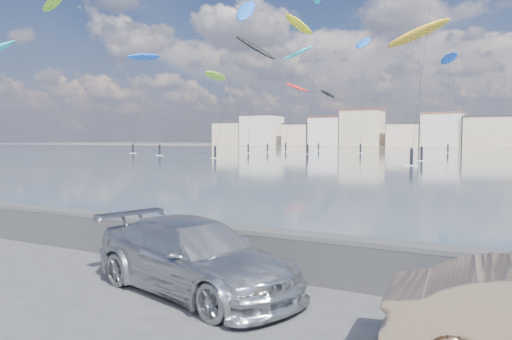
# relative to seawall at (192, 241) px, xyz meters

# --- Properties ---
(ground) EXTENTS (700.00, 700.00, 0.00)m
(ground) POSITION_rel_seawall_xyz_m (0.00, -2.70, -0.58)
(ground) COLOR #333335
(ground) RESTS_ON ground
(bay_water) EXTENTS (500.00, 177.00, 0.00)m
(bay_water) POSITION_rel_seawall_xyz_m (0.00, 88.80, -0.58)
(bay_water) COLOR #314253
(bay_water) RESTS_ON ground
(far_shore_strip) EXTENTS (500.00, 60.00, 0.00)m
(far_shore_strip) POSITION_rel_seawall_xyz_m (0.00, 197.30, -0.57)
(far_shore_strip) COLOR #4C473D
(far_shore_strip) RESTS_ON ground
(seawall) EXTENTS (400.00, 0.36, 1.08)m
(seawall) POSITION_rel_seawall_xyz_m (0.00, 0.00, 0.00)
(seawall) COLOR #28282B
(seawall) RESTS_ON ground
(car_silver) EXTENTS (5.16, 3.18, 1.40)m
(car_silver) POSITION_rel_seawall_xyz_m (1.27, -1.64, 0.12)
(car_silver) COLOR #B2B5BA
(car_silver) RESTS_ON ground
(kitesurfer_2) EXTENTS (6.28, 12.34, 22.53)m
(kitesurfer_2) POSITION_rel_seawall_xyz_m (-68.52, 76.00, 20.19)
(kitesurfer_2) COLOR blue
(kitesurfer_2) RESTS_ON ground
(kitesurfer_3) EXTENTS (6.23, 13.54, 34.30)m
(kitesurfer_3) POSITION_rel_seawall_xyz_m (-44.77, 106.24, 30.49)
(kitesurfer_3) COLOR yellow
(kitesurfer_3) RESTS_ON ground
(kitesurfer_5) EXTENTS (5.43, 18.59, 16.55)m
(kitesurfer_5) POSITION_rel_seawall_xyz_m (-48.70, 74.38, 14.71)
(kitesurfer_5) COLOR #8CD826
(kitesurfer_5) RESTS_ON ground
(kitesurfer_6) EXTENTS (5.84, 14.88, 27.83)m
(kitesurfer_6) POSITION_rel_seawall_xyz_m (-35.86, 64.54, 23.79)
(kitesurfer_6) COLOR blue
(kitesurfer_6) RESTS_ON ground
(kitesurfer_7) EXTENTS (4.67, 17.42, 16.73)m
(kitesurfer_7) POSITION_rel_seawall_xyz_m (-41.80, 119.38, 14.44)
(kitesurfer_7) COLOR black
(kitesurfer_7) RESTS_ON ground
(kitesurfer_8) EXTENTS (9.76, 8.84, 26.12)m
(kitesurfer_8) POSITION_rel_seawall_xyz_m (-46.11, 86.40, 22.01)
(kitesurfer_8) COLOR black
(kitesurfer_8) RESTS_ON ground
(kitesurfer_9) EXTENTS (7.42, 16.87, 26.12)m
(kitesurfer_9) POSITION_rel_seawall_xyz_m (-43.43, 102.79, 22.84)
(kitesurfer_9) COLOR #19BFBF
(kitesurfer_9) RESTS_ON ground
(kitesurfer_14) EXTENTS (8.63, 16.28, 30.82)m
(kitesurfer_14) POSITION_rel_seawall_xyz_m (-75.06, 57.30, 28.01)
(kitesurfer_14) COLOR #8CD826
(kitesurfer_14) RESTS_ON ground
(kitesurfer_16) EXTENTS (7.31, 16.32, 22.90)m
(kitesurfer_16) POSITION_rel_seawall_xyz_m (-64.44, 149.10, 19.95)
(kitesurfer_16) COLOR red
(kitesurfer_16) RESTS_ON ground
(kitesurfer_17) EXTENTS (5.02, 13.36, 26.95)m
(kitesurfer_17) POSITION_rel_seawall_xyz_m (-26.32, 100.04, 23.48)
(kitesurfer_17) COLOR blue
(kitesurfer_17) RESTS_ON ground
(kitesurfer_19) EXTENTS (9.96, 16.07, 22.66)m
(kitesurfer_19) POSITION_rel_seawall_xyz_m (-9.05, 72.45, 18.85)
(kitesurfer_19) COLOR #BF8C19
(kitesurfer_19) RESTS_ON ground
(kitesurfer_20) EXTENTS (6.35, 17.00, 23.02)m
(kitesurfer_20) POSITION_rel_seawall_xyz_m (-10.32, 114.07, 20.58)
(kitesurfer_20) COLOR blue
(kitesurfer_20) RESTS_ON ground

